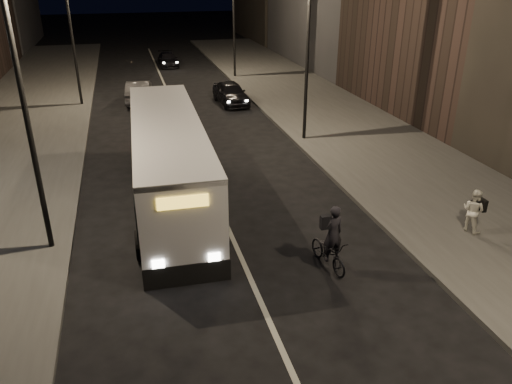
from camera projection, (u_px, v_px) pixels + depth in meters
ground at (259, 297)px, 13.37m from camera, size 180.00×180.00×0.00m
sidewalk_right at (341, 124)px, 27.62m from camera, size 7.00×70.00×0.16m
sidewalk_left at (9, 151)px, 23.67m from camera, size 7.00×70.00×0.16m
streetlight_right_mid at (303, 31)px, 22.93m from camera, size 1.20×0.44×8.12m
streetlight_right_far at (230, 6)px, 37.00m from camera, size 1.20×0.44×8.12m
streetlight_left_near at (29, 77)px, 13.42m from camera, size 1.20×0.44×8.12m
streetlight_left_far at (74, 16)px, 29.25m from camera, size 1.20×0.44×8.12m
city_bus at (169, 158)px, 18.24m from camera, size 2.94×11.53×3.09m
cyclist_on_bicycle at (330, 247)px, 14.41m from camera, size 0.92×1.88×2.07m
pedestrian_woman at (473, 210)px, 16.10m from camera, size 0.78×0.87×1.47m
car_near at (231, 93)px, 31.69m from camera, size 1.92×4.20×1.40m
car_mid at (139, 91)px, 32.08m from camera, size 1.90×4.33×1.38m
car_far at (168, 60)px, 43.60m from camera, size 1.65×3.93×1.13m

